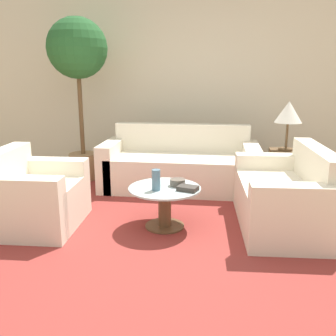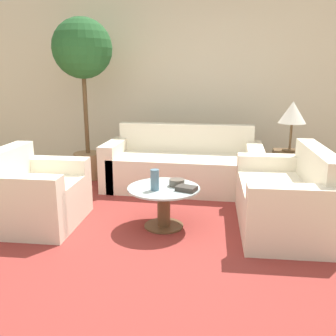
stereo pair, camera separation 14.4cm
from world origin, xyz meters
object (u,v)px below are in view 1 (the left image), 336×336
Objects in this scene: loveseat at (288,199)px; potted_plant at (78,62)px; armchair at (34,199)px; coffee_table at (165,202)px; book_stack at (188,188)px; bowl at (178,182)px; table_lamp at (289,113)px; vase at (156,180)px; sofa_main at (180,167)px.

loveseat is 0.64× the size of potted_plant.
coffee_table is at bearing -86.62° from armchair.
armchair is at bearing -159.87° from book_stack.
table_lamp is at bearing 43.52° from bowl.
armchair is 4.71× the size of vase.
loveseat is 1.12m from bowl.
loveseat is 6.97× the size of vase.
sofa_main is 1.99m from potted_plant.
book_stack is (-0.99, -0.26, 0.15)m from loveseat.
armchair is 2.55m from loveseat.
potted_plant is (-0.10, 1.72, 1.36)m from armchair.
sofa_main is 1.35m from coffee_table.
sofa_main is 3.37× the size of table_lamp.
table_lamp is 1.79m from bowl.
potted_plant is at bearing 172.78° from table_lamp.
potted_plant is (-2.63, 1.40, 1.36)m from loveseat.
loveseat reaches higher than book_stack.
sofa_main is 1.99m from armchair.
sofa_main is at bearing -137.22° from loveseat.
sofa_main is 9.97× the size of vase.
armchair is 6.31× the size of bowl.
table_lamp is (1.35, 1.24, 0.76)m from coffee_table.
sofa_main reaches higher than bowl.
vase is at bearing -51.53° from potted_plant.
vase reaches higher than coffee_table.
coffee_table is (1.31, 0.13, -0.02)m from armchair.
table_lamp reaches higher than loveseat.
potted_plant is (-2.76, 0.35, 0.62)m from table_lamp.
coffee_table is at bearing -149.83° from bowl.
potted_plant is at bearing 152.54° from book_stack.
bowl is (0.19, 0.17, -0.07)m from vase.
sofa_main is 1.47m from vase.
table_lamp is 2.96× the size of vase.
coffee_table is 3.51× the size of vase.
potted_plant reaches higher than loveseat.
book_stack is at bearing -16.91° from coffee_table.
coffee_table is (-0.02, -1.35, -0.01)m from sofa_main.
potted_plant is at bearing -121.09° from loveseat.
coffee_table is 1.19× the size of table_lamp.
loveseat is 6.52× the size of book_stack.
table_lamp is 1.82m from book_stack.
coffee_table is at bearing -90.75° from sofa_main.
loveseat is at bearing 8.66° from coffee_table.
bowl is at bearing -87.02° from loveseat.
sofa_main is at bearing 94.57° from bowl.
coffee_table is 1.98m from table_lamp.
loveseat is 3.27m from potted_plant.
vase is 0.31m from book_stack.
armchair is 1.32m from coffee_table.
sofa_main is 1.45m from book_stack.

